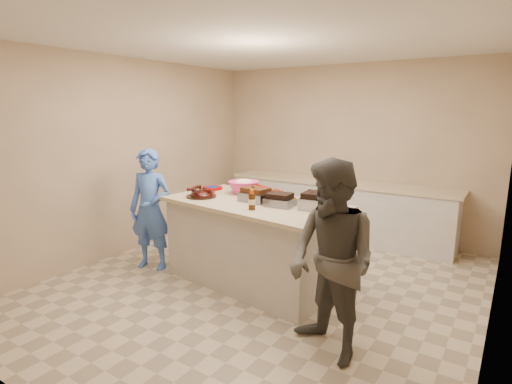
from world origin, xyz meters
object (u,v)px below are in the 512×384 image
Objects in this scene: bbq_bottle_b at (251,209)px; coleslaw_bowl at (244,193)px; rib_platter at (201,197)px; guest_gray at (328,354)px; roasting_pan at (316,209)px; island at (254,281)px; mustard_bottle at (258,198)px; bbq_bottle_a at (252,210)px; plastic_cup at (236,189)px; guest_blue at (154,267)px.

coleslaw_bowl is at bearing 130.94° from bbq_bottle_b.
rib_platter reaches higher than guest_gray.
roasting_pan is 0.19× the size of guest_gray.
coleslaw_bowl is 2.25m from guest_gray.
island is at bearing 12.94° from rib_platter.
bbq_bottle_b reaches higher than mustard_bottle.
mustard_bottle is at bearing 116.96° from bbq_bottle_a.
guest_blue is (-0.71, -0.85, -0.97)m from plastic_cup.
rib_platter is 2.82× the size of mustard_bottle.
roasting_pan reaches higher than island.
rib_platter is at bearing 0.36° from guest_blue.
mustard_bottle is at bearing 115.92° from bbq_bottle_b.
bbq_bottle_b is (0.83, -0.16, 0.00)m from rib_platter.
bbq_bottle_b is at bearing -49.06° from coleslaw_bowl.
bbq_bottle_a reaches higher than roasting_pan.
bbq_bottle_b reaches higher than roasting_pan.
bbq_bottle_a is at bearing -63.04° from mustard_bottle.
coleslaw_bowl is (-0.35, 0.30, 0.97)m from island.
plastic_cup is (-0.81, 0.82, -0.00)m from bbq_bottle_a.
guest_gray is at bearing -36.74° from mustard_bottle.
mustard_bottle reaches higher than plastic_cup.
island reaches higher than guest_gray.
rib_platter is at bearing -160.35° from island.
coleslaw_bowl reaches higher than mustard_bottle.
plastic_cup is 2.55m from guest_gray.
roasting_pan reaches higher than plastic_cup.
guest_gray is at bearing -63.66° from roasting_pan.
bbq_bottle_b is at bearing -53.24° from island.
bbq_bottle_b reaches higher than rib_platter.
bbq_bottle_b is at bearing -10.85° from rib_platter.
mustard_bottle is (-0.05, 0.17, 0.97)m from island.
guest_gray is (1.14, -0.55, -0.97)m from bbq_bottle_b.
rib_platter is 1.17× the size of roasting_pan.
plastic_cup is (0.04, 0.64, 0.00)m from rib_platter.
guest_gray is (0.58, -0.93, -0.97)m from roasting_pan.
coleslaw_bowl is at bearing 146.19° from island.
guest_gray is (1.97, -0.71, -0.97)m from rib_platter.
plastic_cup is at bearing 33.10° from guest_blue.
guest_blue is at bearing -158.20° from island.
guest_blue is (-1.50, -0.05, -0.97)m from bbq_bottle_b.
mustard_bottle is 1.68m from guest_blue.
rib_platter is 0.93× the size of coleslaw_bowl.
mustard_bottle is (0.60, 0.32, 0.00)m from rib_platter.
guest_gray is at bearing -25.63° from bbq_bottle_b.
bbq_bottle_a is (0.20, -0.33, 0.97)m from island.
guest_blue is (-2.07, -0.42, -0.97)m from roasting_pan.
roasting_pan is at bearing -5.20° from guest_blue.
coleslaw_bowl is at bearing 171.36° from guest_gray.
bbq_bottle_a is at bearing -15.72° from guest_blue.
bbq_bottle_b is at bearing -45.47° from plastic_cup.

